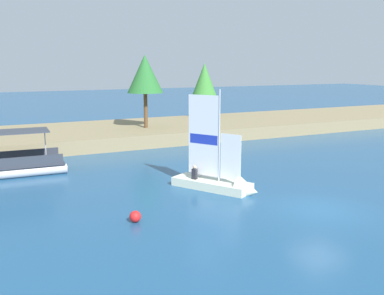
{
  "coord_description": "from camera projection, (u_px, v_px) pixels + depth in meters",
  "views": [
    {
      "loc": [
        -13.99,
        -15.17,
        6.85
      ],
      "look_at": [
        -1.5,
        11.13,
        1.2
      ],
      "focal_mm": 40.57,
      "sensor_mm": 36.0,
      "label": 1
    }
  ],
  "objects": [
    {
      "name": "ground_plane",
      "position": [
        320.0,
        210.0,
        20.65
      ],
      "size": [
        200.0,
        200.0,
        0.0
      ],
      "primitive_type": "plane",
      "color": "navy"
    },
    {
      "name": "channel_buoy",
      "position": [
        135.0,
        216.0,
        18.99
      ],
      "size": [
        0.51,
        0.51,
        0.51
      ],
      "primitive_type": "sphere",
      "color": "red",
      "rests_on": "ground"
    },
    {
      "name": "sailboat",
      "position": [
        224.0,
        183.0,
        23.69
      ],
      "size": [
        3.83,
        5.05,
        5.95
      ],
      "rotation": [
        0.0,
        0.0,
        -1.03
      ],
      "color": "silver",
      "rests_on": "ground"
    },
    {
      "name": "pontoon_boat",
      "position": [
        19.0,
        163.0,
        27.25
      ],
      "size": [
        5.65,
        2.64,
        2.75
      ],
      "rotation": [
        0.0,
        0.0,
        -0.03
      ],
      "color": "#B2B2B7",
      "rests_on": "ground"
    },
    {
      "name": "shore_bank",
      "position": [
        152.0,
        131.0,
        41.15
      ],
      "size": [
        80.0,
        11.25,
        1.12
      ],
      "primitive_type": "cube",
      "color": "#897A56",
      "rests_on": "ground"
    },
    {
      "name": "shoreline_tree_centre",
      "position": [
        204.0,
        80.0,
        46.79
      ],
      "size": [
        2.78,
        2.78,
        5.78
      ],
      "color": "brown",
      "rests_on": "shore_bank"
    },
    {
      "name": "shoreline_tree_midleft",
      "position": [
        145.0,
        74.0,
        38.48
      ],
      "size": [
        3.21,
        3.21,
        6.51
      ],
      "color": "brown",
      "rests_on": "shore_bank"
    }
  ]
}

